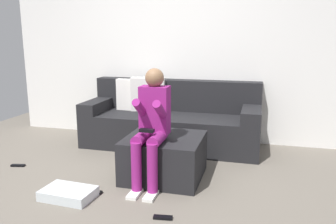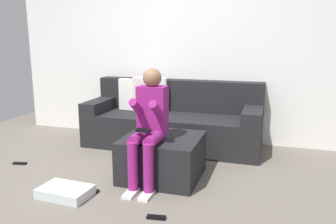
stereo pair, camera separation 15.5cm
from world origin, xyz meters
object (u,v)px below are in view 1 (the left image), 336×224
(person_seated, at_px, (152,122))
(remote_by_storage_bin, at_px, (92,192))
(storage_bin, at_px, (68,193))
(couch_sectional, at_px, (171,121))
(remote_near_ottoman, at_px, (163,217))
(ottoman, at_px, (164,157))
(remote_under_side_table, at_px, (18,165))

(person_seated, height_order, remote_by_storage_bin, person_seated)
(storage_bin, bearing_deg, couch_sectional, 74.50)
(couch_sectional, xyz_separation_m, remote_near_ottoman, (0.44, -1.96, -0.33))
(storage_bin, relative_size, remote_by_storage_bin, 2.42)
(ottoman, xyz_separation_m, remote_by_storage_bin, (-0.57, -0.56, -0.21))
(ottoman, height_order, person_seated, person_seated)
(remote_by_storage_bin, bearing_deg, storage_bin, -135.51)
(ottoman, distance_m, person_seated, 0.48)
(storage_bin, distance_m, remote_near_ottoman, 0.96)
(ottoman, relative_size, storage_bin, 1.66)
(remote_near_ottoman, relative_size, remote_under_side_table, 0.99)
(remote_near_ottoman, bearing_deg, remote_under_side_table, 153.02)
(couch_sectional, bearing_deg, remote_under_side_table, -139.94)
(couch_sectional, height_order, remote_under_side_table, couch_sectional)
(ottoman, relative_size, remote_under_side_table, 4.97)
(remote_by_storage_bin, bearing_deg, person_seated, 34.93)
(person_seated, relative_size, storage_bin, 2.45)
(ottoman, bearing_deg, remote_near_ottoman, -75.24)
(storage_bin, height_order, remote_under_side_table, storage_bin)
(storage_bin, height_order, remote_by_storage_bin, storage_bin)
(ottoman, bearing_deg, couch_sectional, 101.07)
(ottoman, bearing_deg, person_seated, -109.39)
(storage_bin, relative_size, remote_under_side_table, 2.99)
(remote_under_side_table, bearing_deg, storage_bin, -42.66)
(couch_sectional, relative_size, remote_by_storage_bin, 12.00)
(storage_bin, distance_m, remote_by_storage_bin, 0.23)
(couch_sectional, bearing_deg, storage_bin, -105.50)
(storage_bin, bearing_deg, remote_near_ottoman, -7.94)
(remote_under_side_table, bearing_deg, remote_by_storage_bin, -32.48)
(storage_bin, bearing_deg, person_seated, 38.00)
(remote_by_storage_bin, bearing_deg, ottoman, 43.93)
(remote_near_ottoman, bearing_deg, ottoman, 97.55)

